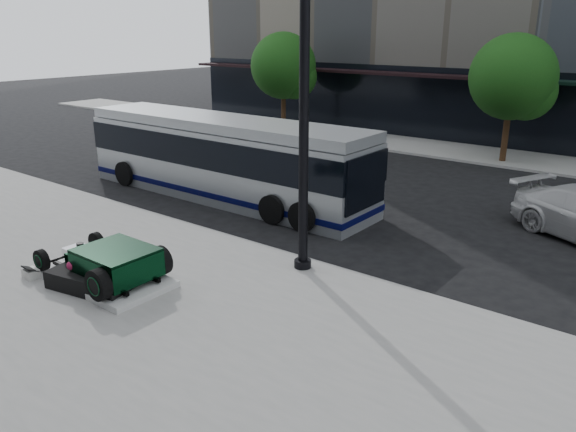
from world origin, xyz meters
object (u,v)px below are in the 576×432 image
Objects in this scene: lamppost at (304,124)px; flower_planter at (94,279)px; hot_rod at (112,262)px; transit_bus at (223,157)px.

lamppost reaches higher than flower_planter.
transit_bus is at bearing 114.78° from hot_rod.
lamppost is at bearing 52.06° from flower_planter.
hot_rod is 0.40× the size of lamppost.
lamppost is 0.66× the size of transit_bus.
hot_rod is 8.11m from transit_bus.
hot_rod is 0.56m from flower_planter.
lamppost is at bearing -30.29° from transit_bus.
flower_planter is (-3.14, -4.03, -3.44)m from lamppost.
lamppost is 7.74m from transit_bus.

